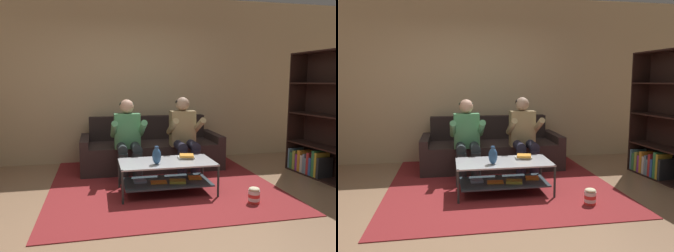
{
  "view_description": "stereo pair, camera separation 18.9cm",
  "coord_description": "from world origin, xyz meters",
  "views": [
    {
      "loc": [
        -0.55,
        -3.44,
        1.43
      ],
      "look_at": [
        0.41,
        0.88,
        0.82
      ],
      "focal_mm": 35.0,
      "sensor_mm": 36.0,
      "label": 1
    },
    {
      "loc": [
        -0.36,
        -3.48,
        1.43
      ],
      "look_at": [
        0.41,
        0.88,
        0.82
      ],
      "focal_mm": 35.0,
      "sensor_mm": 36.0,
      "label": 2
    }
  ],
  "objects": [
    {
      "name": "ground",
      "position": [
        0.0,
        0.0,
        0.0
      ],
      "size": [
        16.8,
        16.8,
        0.0
      ],
      "primitive_type": "plane",
      "color": "#987255"
    },
    {
      "name": "back_partition",
      "position": [
        0.0,
        2.46,
        1.45
      ],
      "size": [
        8.4,
        0.12,
        2.9
      ],
      "primitive_type": "cube",
      "color": "#CFB387",
      "rests_on": "ground"
    },
    {
      "name": "couch",
      "position": [
        0.33,
        1.85,
        0.28
      ],
      "size": [
        2.26,
        0.91,
        0.83
      ],
      "color": "#2F2422",
      "rests_on": "ground"
    },
    {
      "name": "person_seated_left",
      "position": [
        -0.1,
        1.31,
        0.64
      ],
      "size": [
        0.5,
        0.58,
        1.16
      ],
      "color": "#232B2D",
      "rests_on": "ground"
    },
    {
      "name": "person_seated_right",
      "position": [
        0.76,
        1.31,
        0.65
      ],
      "size": [
        0.5,
        0.58,
        1.19
      ],
      "color": "#201F2D",
      "rests_on": "ground"
    },
    {
      "name": "coffee_table",
      "position": [
        0.32,
        0.53,
        0.27
      ],
      "size": [
        1.2,
        0.63,
        0.42
      ],
      "color": "silver",
      "rests_on": "ground"
    },
    {
      "name": "area_rug",
      "position": [
        0.32,
        1.07,
        0.01
      ],
      "size": [
        3.0,
        3.26,
        0.01
      ],
      "color": "maroon",
      "rests_on": "ground"
    },
    {
      "name": "vase",
      "position": [
        0.16,
        0.42,
        0.52
      ],
      "size": [
        0.11,
        0.11,
        0.23
      ],
      "color": "#2C5484",
      "rests_on": "coffee_table"
    },
    {
      "name": "book_stack",
      "position": [
        0.6,
        0.64,
        0.44
      ],
      "size": [
        0.22,
        0.21,
        0.05
      ],
      "color": "silver",
      "rests_on": "coffee_table"
    },
    {
      "name": "bookshelf",
      "position": [
        2.74,
        0.82,
        0.69
      ],
      "size": [
        0.44,
        1.11,
        1.87
      ],
      "color": "black",
      "rests_on": "ground"
    },
    {
      "name": "popcorn_tub",
      "position": [
        1.23,
        -0.06,
        0.1
      ],
      "size": [
        0.13,
        0.13,
        0.2
      ],
      "color": "red",
      "rests_on": "ground"
    }
  ]
}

